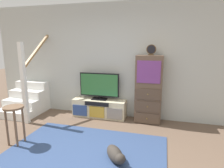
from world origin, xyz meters
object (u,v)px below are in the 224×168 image
Objects in this scene: television at (99,86)px; side_cabinet at (149,90)px; desk_clock at (151,50)px; dog at (116,155)px; bar_stool_near at (14,116)px; media_console at (99,108)px.

television is 0.64× the size of side_cabinet.
desk_clock is (1.19, -0.03, 0.85)m from television.
side_cabinet is 3.17× the size of dog.
dog is (1.85, -0.06, -0.40)m from bar_stool_near.
television is at bearing 178.62° from desk_clock.
media_console is at bearing 179.77° from desk_clock.
television is 2.02× the size of dog.
desk_clock is (0.02, -0.01, 0.87)m from side_cabinet.
dog is at bearing -101.74° from desk_clock.
side_cabinet is (1.17, -0.01, -0.02)m from television.
side_cabinet reaches higher than bar_stool_near.
media_console is 1.29m from side_cabinet.
desk_clock reaches higher than side_cabinet.
desk_clock reaches higher than dog.
desk_clock is 0.48× the size of dog.
television is 4.23× the size of desk_clock.
television reaches higher than dog.
television is (-0.00, 0.02, 0.56)m from media_console.
side_cabinet is at bearing 79.14° from dog.
side_cabinet is at bearing 0.50° from media_console.
side_cabinet reaches higher than dog.
media_console is 2.72× the size of dog.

